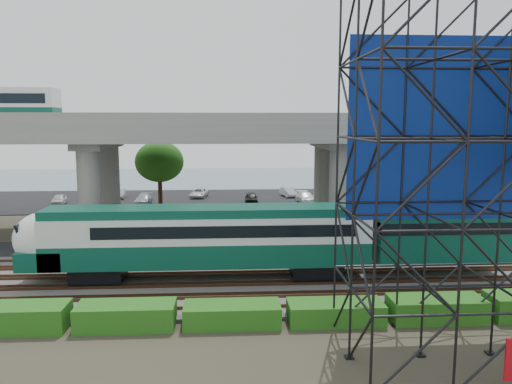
{
  "coord_description": "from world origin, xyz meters",
  "views": [
    {
      "loc": [
        0.77,
        -27.1,
        9.67
      ],
      "look_at": [
        2.76,
        6.0,
        4.95
      ],
      "focal_mm": 35.0,
      "sensor_mm": 36.0,
      "label": 1
    }
  ],
  "objects": [
    {
      "name": "scaffold_tower",
      "position": [
        10.28,
        -7.98,
        7.47
      ],
      "size": [
        9.36,
        6.36,
        15.0
      ],
      "color": "black",
      "rests_on": "ground"
    },
    {
      "name": "parking_lot",
      "position": [
        0.0,
        34.0,
        0.04
      ],
      "size": [
        90.0,
        18.0,
        0.08
      ],
      "primitive_type": "cube",
      "color": "black",
      "rests_on": "ground"
    },
    {
      "name": "overpass",
      "position": [
        -1.41,
        16.0,
        8.21
      ],
      "size": [
        80.0,
        12.0,
        12.4
      ],
      "color": "#9E9B93",
      "rests_on": "ground"
    },
    {
      "name": "ballast_bed",
      "position": [
        0.0,
        2.0,
        0.1
      ],
      "size": [
        90.0,
        12.0,
        0.2
      ],
      "primitive_type": "cube",
      "color": "slate",
      "rests_on": "ground"
    },
    {
      "name": "trees",
      "position": [
        -4.67,
        16.17,
        5.57
      ],
      "size": [
        40.94,
        16.94,
        7.69
      ],
      "color": "#382314",
      "rests_on": "ground"
    },
    {
      "name": "harbor_water",
      "position": [
        0.0,
        56.0,
        0.01
      ],
      "size": [
        140.0,
        40.0,
        0.03
      ],
      "primitive_type": "cube",
      "color": "slate",
      "rests_on": "ground"
    },
    {
      "name": "rail_tracks",
      "position": [
        0.0,
        2.0,
        0.28
      ],
      "size": [
        90.0,
        9.52,
        0.16
      ],
      "color": "#472D1E",
      "rests_on": "ballast_bed"
    },
    {
      "name": "hedge_strip",
      "position": [
        1.01,
        -4.3,
        0.56
      ],
      "size": [
        34.6,
        1.8,
        1.2
      ],
      "color": "#1C5914",
      "rests_on": "ground"
    },
    {
      "name": "ground",
      "position": [
        0.0,
        0.0,
        0.0
      ],
      "size": [
        140.0,
        140.0,
        0.0
      ],
      "primitive_type": "plane",
      "color": "#474233",
      "rests_on": "ground"
    },
    {
      "name": "service_road",
      "position": [
        0.0,
        10.5,
        0.04
      ],
      "size": [
        90.0,
        5.0,
        0.08
      ],
      "primitive_type": "cube",
      "color": "black",
      "rests_on": "ground"
    },
    {
      "name": "commuter_train",
      "position": [
        1.79,
        2.0,
        2.88
      ],
      "size": [
        29.3,
        3.06,
        4.3
      ],
      "color": "black",
      "rests_on": "rail_tracks"
    },
    {
      "name": "suv",
      "position": [
        -8.79,
        10.36,
        0.85
      ],
      "size": [
        6.01,
        3.89,
        1.54
      ],
      "primitive_type": "imported",
      "rotation": [
        0.0,
        0.0,
        1.31
      ],
      "color": "black",
      "rests_on": "service_road"
    },
    {
      "name": "parked_cars",
      "position": [
        1.21,
        33.47,
        0.67
      ],
      "size": [
        37.39,
        9.5,
        1.24
      ],
      "color": "silver",
      "rests_on": "parking_lot"
    }
  ]
}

